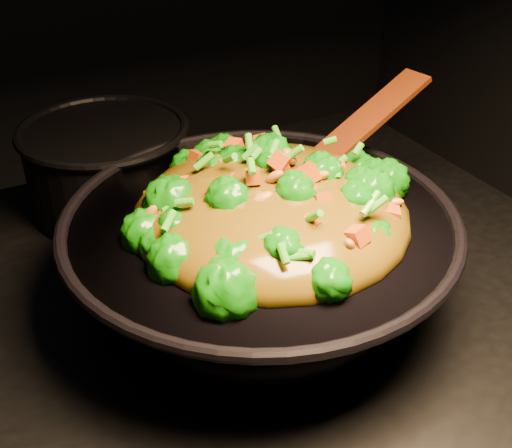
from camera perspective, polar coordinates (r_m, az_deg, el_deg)
wok at (r=0.81m, az=0.34°, el=-3.35°), size 0.47×0.47×0.13m
stir_fry at (r=0.74m, az=1.38°, el=4.16°), size 0.34×0.34×0.11m
spatula at (r=0.86m, az=8.13°, el=7.66°), size 0.28×0.09×0.12m
back_pot at (r=1.03m, az=-13.01°, el=4.94°), size 0.29×0.29×0.14m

